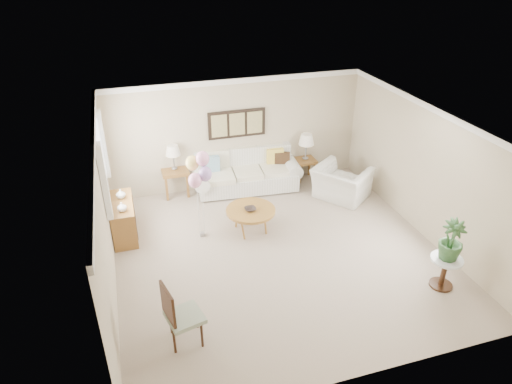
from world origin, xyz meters
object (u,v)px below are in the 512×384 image
at_px(coffee_table, 251,211).
at_px(armchair, 341,183).
at_px(sofa, 246,174).
at_px(balloon_cluster, 199,170).
at_px(accent_chair, 179,314).

height_order(coffee_table, armchair, armchair).
height_order(sofa, balloon_cluster, balloon_cluster).
bearing_deg(sofa, balloon_cluster, -129.31).
distance_m(coffee_table, armchair, 2.48).
bearing_deg(accent_chair, sofa, 62.73).
relative_size(armchair, accent_chair, 1.14).
xyz_separation_m(coffee_table, armchair, (2.37, 0.72, -0.09)).
relative_size(armchair, balloon_cluster, 0.63).
bearing_deg(accent_chair, balloon_cluster, 72.34).
bearing_deg(sofa, coffee_table, -103.22).
relative_size(coffee_table, balloon_cluster, 0.55).
bearing_deg(sofa, accent_chair, -117.27).
bearing_deg(balloon_cluster, sofa, 50.69).
bearing_deg(coffee_table, sofa, 76.78).
distance_m(sofa, accent_chair, 4.90).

